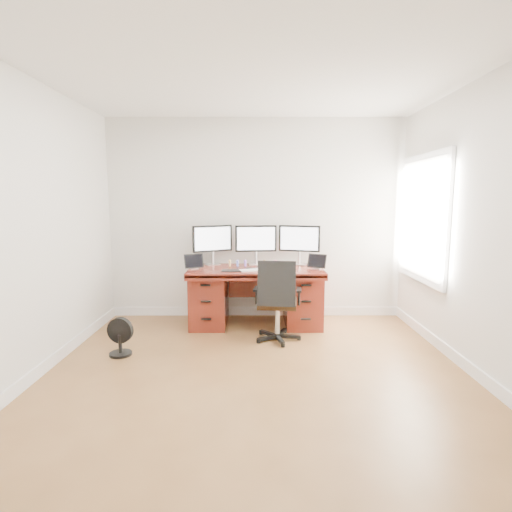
{
  "coord_description": "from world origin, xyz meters",
  "views": [
    {
      "loc": [
        -0.01,
        -3.22,
        1.61
      ],
      "look_at": [
        0.0,
        1.5,
        0.95
      ],
      "focal_mm": 28.0,
      "sensor_mm": 36.0,
      "label": 1
    }
  ],
  "objects_px": {
    "office_chair": "(277,314)",
    "floor_fan": "(120,337)",
    "desk": "(256,294)",
    "keyboard": "(252,270)",
    "monitor_center": "(256,240)"
  },
  "relations": [
    {
      "from": "desk",
      "to": "office_chair",
      "type": "bearing_deg",
      "value": -68.76
    },
    {
      "from": "desk",
      "to": "keyboard",
      "type": "relative_size",
      "value": 5.54
    },
    {
      "from": "floor_fan",
      "to": "desk",
      "type": "bearing_deg",
      "value": 45.33
    },
    {
      "from": "desk",
      "to": "floor_fan",
      "type": "distance_m",
      "value": 1.78
    },
    {
      "from": "floor_fan",
      "to": "keyboard",
      "type": "distance_m",
      "value": 1.71
    },
    {
      "from": "monitor_center",
      "to": "keyboard",
      "type": "xyz_separation_m",
      "value": [
        -0.05,
        -0.44,
        -0.33
      ]
    },
    {
      "from": "floor_fan",
      "to": "monitor_center",
      "type": "relative_size",
      "value": 0.72
    },
    {
      "from": "floor_fan",
      "to": "monitor_center",
      "type": "height_order",
      "value": "monitor_center"
    },
    {
      "from": "office_chair",
      "to": "monitor_center",
      "type": "xyz_separation_m",
      "value": [
        -0.24,
        0.86,
        0.77
      ]
    },
    {
      "from": "office_chair",
      "to": "floor_fan",
      "type": "distance_m",
      "value": 1.72
    },
    {
      "from": "office_chair",
      "to": "floor_fan",
      "type": "relative_size",
      "value": 2.4
    },
    {
      "from": "desk",
      "to": "keyboard",
      "type": "xyz_separation_m",
      "value": [
        -0.05,
        -0.2,
        0.36
      ]
    },
    {
      "from": "desk",
      "to": "monitor_center",
      "type": "bearing_deg",
      "value": 89.97
    },
    {
      "from": "office_chair",
      "to": "monitor_center",
      "type": "relative_size",
      "value": 1.74
    },
    {
      "from": "office_chair",
      "to": "keyboard",
      "type": "relative_size",
      "value": 3.12
    }
  ]
}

